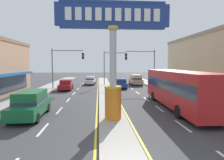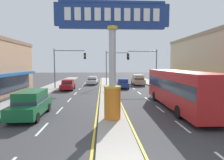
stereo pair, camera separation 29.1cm
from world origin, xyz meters
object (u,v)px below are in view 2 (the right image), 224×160
district_sign (112,55)px  traffic_light_median_far (115,62)px  sedan_near_right_lane (123,83)px  sedan_far_right_lane (68,85)px  bus_near_left_lane (179,87)px  traffic_light_left_side (66,62)px  suv_kerb_right (31,103)px  traffic_light_right_side (146,62)px  sedan_far_left_oncoming (93,80)px  suv_mid_left_lane (138,80)px

district_sign → traffic_light_median_far: 20.60m
sedan_near_right_lane → sedan_far_right_lane: same height
traffic_light_median_far → bus_near_left_lane: traffic_light_median_far is taller
traffic_light_left_side → sedan_near_right_lane: (8.79, 1.15, -3.46)m
bus_near_left_lane → traffic_light_median_far: bearing=104.1°
bus_near_left_lane → suv_kerb_right: bearing=-171.2°
traffic_light_right_side → suv_kerb_right: (-12.10, -15.30, -3.26)m
traffic_light_left_side → traffic_light_median_far: size_ratio=1.00×
sedan_far_left_oncoming → sedan_near_right_lane: bearing=-47.8°
district_sign → traffic_light_left_side: size_ratio=1.26×
sedan_near_right_lane → district_sign: bearing=-98.7°
traffic_light_left_side → suv_mid_left_lane: traffic_light_left_side is taller
sedan_far_left_oncoming → suv_kerb_right: 21.72m
district_sign → traffic_light_right_side: 17.66m
traffic_light_right_side → sedan_near_right_lane: (-3.59, 0.42, -3.46)m
district_sign → traffic_light_median_far: size_ratio=1.26×
district_sign → sedan_far_left_oncoming: district_sign is taller
traffic_light_left_side → suv_kerb_right: (0.28, -14.57, -3.26)m
sedan_near_right_lane → suv_kerb_right: size_ratio=0.94×
district_sign → traffic_light_left_side: (-6.19, 15.81, -0.21)m
sedan_far_left_oncoming → suv_kerb_right: (-3.31, -21.46, 0.20)m
bus_near_left_lane → suv_kerb_right: (-11.81, -1.83, -0.88)m
district_sign → sedan_far_left_oncoming: bearing=96.5°
sedan_far_right_lane → traffic_light_right_side: bearing=5.4°
district_sign → sedan_near_right_lane: size_ratio=1.78×
traffic_light_right_side → sedan_far_left_oncoming: bearing=145.0°
traffic_light_right_side → sedan_near_right_lane: size_ratio=1.42×
sedan_near_right_lane → bus_near_left_lane: size_ratio=0.39×
bus_near_left_lane → district_sign: bearing=-152.6°
traffic_light_left_side → sedan_far_left_oncoming: traffic_light_left_side is taller
traffic_light_left_side → traffic_light_right_side: (12.38, 0.73, 0.00)m
traffic_light_right_side → traffic_light_median_far: size_ratio=1.00×
traffic_light_median_far → sedan_far_right_lane: size_ratio=1.42×
district_sign → suv_mid_left_lane: size_ratio=1.69×
traffic_light_left_side → bus_near_left_lane: bearing=-46.5°
sedan_near_right_lane → sedan_far_right_lane: bearing=-169.5°
traffic_light_right_side → suv_mid_left_lane: size_ratio=1.35×
traffic_light_right_side → suv_kerb_right: traffic_light_right_side is taller
sedan_far_right_lane → bus_near_left_lane: (11.81, -12.32, 1.08)m
sedan_far_left_oncoming → suv_kerb_right: size_ratio=0.94×
bus_near_left_lane → suv_mid_left_lane: (-0.00, 18.13, -0.88)m
traffic_light_median_far → traffic_light_left_side: bearing=-148.4°
district_sign → sedan_near_right_lane: 17.55m
suv_mid_left_lane → suv_kerb_right: bearing=-120.6°
bus_near_left_lane → suv_kerb_right: size_ratio=2.41×
traffic_light_left_side → traffic_light_right_side: 12.40m
district_sign → traffic_light_median_far: bearing=85.8°
district_sign → bus_near_left_lane: 7.14m
traffic_light_right_side → traffic_light_left_side: bearing=-176.6°
traffic_light_left_side → traffic_light_median_far: 9.03m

